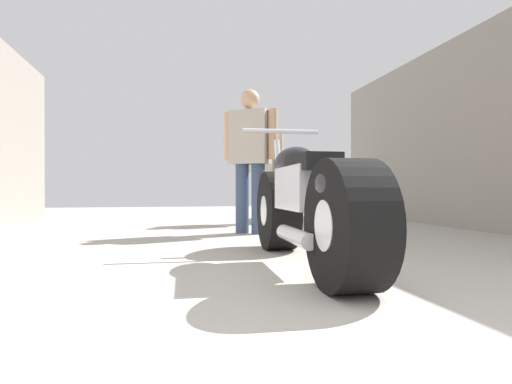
% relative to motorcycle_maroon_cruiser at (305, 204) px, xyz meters
% --- Properties ---
extents(ground_plane, '(18.47, 18.47, 0.00)m').
position_rel_motorcycle_maroon_cruiser_xyz_m(ground_plane, '(-0.13, 1.59, -0.44)').
color(ground_plane, '#A8A399').
extents(garage_partition_right, '(0.08, 8.47, 2.71)m').
position_rel_motorcycle_maroon_cruiser_xyz_m(garage_partition_right, '(3.07, 1.59, 0.91)').
color(garage_partition_right, gray).
rests_on(garage_partition_right, ground_plane).
extents(motorcycle_maroon_cruiser, '(0.68, 2.30, 1.07)m').
position_rel_motorcycle_maroon_cruiser_xyz_m(motorcycle_maroon_cruiser, '(0.00, 0.00, 0.00)').
color(motorcycle_maroon_cruiser, black).
rests_on(motorcycle_maroon_cruiser, ground_plane).
extents(mechanic_in_blue, '(0.66, 0.49, 1.78)m').
position_rel_motorcycle_maroon_cruiser_xyz_m(mechanic_in_blue, '(0.04, 2.24, 0.56)').
color(mechanic_in_blue, '#384766').
rests_on(mechanic_in_blue, ground_plane).
extents(mechanic_with_helmet, '(0.56, 0.57, 1.76)m').
position_rel_motorcycle_maroon_cruiser_xyz_m(mechanic_with_helmet, '(0.57, 3.73, 0.61)').
color(mechanic_with_helmet, '#4C4C4C').
rests_on(mechanic_with_helmet, ground_plane).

